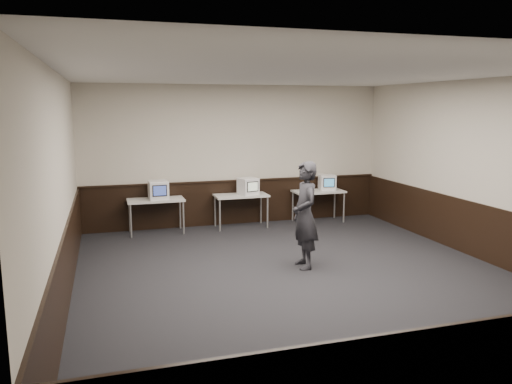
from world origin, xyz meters
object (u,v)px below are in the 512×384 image
emac_right (327,182)px  person (305,215)px  desk_center (241,198)px  emac_left (158,190)px  desk_left (156,202)px  emac_center (248,186)px  desk_right (318,194)px

emac_right → person: size_ratio=0.25×
emac_right → person: person is taller
desk_center → emac_left: emac_left is taller
emac_right → desk_center: bearing=-168.2°
desk_center → person: (0.28, -3.09, 0.23)m
emac_left → person: bearing=-57.1°
desk_left → emac_right: bearing=0.6°
desk_center → emac_left: bearing=-178.3°
emac_center → emac_left: bearing=165.6°
desk_center → desk_right: size_ratio=1.00×
desk_center → desk_left: bearing=180.0°
desk_center → desk_right: 1.90m
emac_center → person: person is taller
desk_right → person: person is taller
desk_left → emac_center: size_ratio=2.50×
desk_left → emac_right: (4.04, 0.05, 0.25)m
emac_right → emac_left: bearing=-168.0°
emac_left → emac_center: emac_left is taller
desk_center → emac_right: 2.15m
person → desk_left: bearing=-142.0°
desk_center → emac_center: bearing=-12.9°
desk_right → person: bearing=-117.6°
emac_left → desk_right: bearing=-1.2°
emac_center → person: bearing=-102.6°
emac_left → emac_center: size_ratio=0.93×
emac_right → emac_center: bearing=-167.1°
desk_left → desk_center: size_ratio=1.00×
emac_left → desk_center: bearing=-0.4°
desk_center → emac_right: bearing=1.2°
emac_center → person: size_ratio=0.26×
desk_left → desk_right: bearing=0.0°
desk_left → emac_center: emac_center is taller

